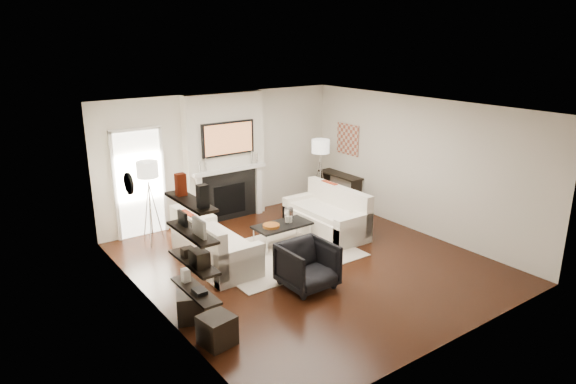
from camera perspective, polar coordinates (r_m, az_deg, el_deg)
room_envelope at (r=8.62m, az=2.34°, el=0.32°), size 6.00×6.00×6.00m
chimney_breast at (r=10.95m, az=-7.01°, el=3.85°), size 1.80×0.25×2.70m
fireplace_surround at (r=11.05m, az=-6.51°, el=-0.47°), size 1.30×0.02×1.04m
firebox at (r=11.07m, az=-6.49°, el=-0.83°), size 0.75×0.02×0.65m
mantel_pilaster_l at (r=10.70m, az=-9.79°, el=-1.04°), size 0.12×0.08×1.10m
mantel_pilaster_r at (r=11.37m, az=-3.29°, el=0.27°), size 0.12×0.08×1.10m
mantel_shelf at (r=10.84m, az=-6.49°, el=2.48°), size 1.70×0.18×0.07m
tv_body at (r=10.72m, az=-6.67°, el=5.93°), size 1.20×0.06×0.70m
tv_screen at (r=10.69m, az=-6.59°, el=5.90°), size 1.10×0.00×0.62m
candlestick_l_tall at (r=10.56m, az=-9.14°, el=3.01°), size 0.04×0.04×0.30m
candlestick_l_short at (r=10.51m, az=-9.77°, el=2.75°), size 0.04×0.04×0.24m
candlestick_r_tall at (r=11.08m, az=-4.07°, el=3.85°), size 0.04×0.04×0.30m
candlestick_r_short at (r=11.15m, az=-3.49°, el=3.79°), size 0.04×0.04×0.24m
hallway_panel at (r=10.39m, az=-16.18°, el=0.85°), size 0.90×0.02×2.10m
door_trim_l at (r=10.23m, az=-18.65°, el=0.37°), size 0.06×0.06×2.16m
door_trim_r at (r=10.53m, az=-13.70°, el=1.26°), size 0.06×0.06×2.16m
door_trim_top at (r=10.13m, az=-16.64°, el=6.69°), size 1.02×0.06×0.06m
rug at (r=9.43m, az=-0.81°, el=-6.88°), size 2.60×2.00×0.01m
loveseat_left_base at (r=9.02m, az=-8.00°, el=-6.79°), size 0.85×1.80×0.42m
loveseat_left_back at (r=8.76m, az=-10.03°, el=-5.38°), size 0.18×1.80×0.80m
loveseat_left_arm_n at (r=8.33m, az=-5.37°, el=-8.09°), size 0.85×0.18×0.60m
loveseat_left_arm_s at (r=9.66m, az=-10.30°, el=-4.67°), size 0.85×0.18×0.60m
loveseat_left_cushion at (r=8.94m, az=-7.79°, el=-5.19°), size 0.63×1.44×0.10m
pillow_left_orange at (r=8.94m, az=-10.94°, el=-3.56°), size 0.10×0.42×0.42m
pillow_left_charcoal at (r=8.44m, az=-9.19°, el=-4.81°), size 0.10×0.40×0.40m
loveseat_right_base at (r=10.34m, az=4.19°, el=-3.47°), size 0.85×1.80×0.42m
loveseat_right_back at (r=10.44m, az=5.64°, el=-1.46°), size 0.18×1.80×0.80m
loveseat_right_arm_n at (r=9.75m, az=7.26°, el=-4.32°), size 0.85×0.18×0.60m
loveseat_right_arm_s at (r=10.91m, az=1.47°, el=-1.82°), size 0.85×0.18×0.60m
loveseat_right_cushion at (r=10.22m, az=4.00°, el=-2.17°), size 0.63×1.44×0.10m
pillow_right_orange at (r=10.60m, az=4.60°, el=-0.00°), size 0.10×0.42×0.42m
pillow_right_charcoal at (r=10.17m, az=6.78°, el=-0.86°), size 0.10×0.40×0.40m
coffee_table at (r=9.67m, az=-0.65°, el=-3.72°), size 1.10×0.55×0.04m
coffee_leg_nw at (r=9.32m, az=-2.38°, el=-5.95°), size 0.02×0.02×0.38m
coffee_leg_ne at (r=9.86m, az=2.48°, el=-4.62°), size 0.02×0.02×0.38m
coffee_leg_sw at (r=9.66m, az=-3.83°, el=-5.11°), size 0.02×0.02×0.38m
coffee_leg_se at (r=10.19m, az=0.95°, el=-3.88°), size 0.02×0.02×0.38m
hurricane_glass at (r=9.70m, az=0.08°, el=-2.65°), size 0.17×0.17×0.30m
hurricane_candle at (r=9.72m, az=0.08°, el=-3.01°), size 0.09×0.09×0.13m
copper_bowl at (r=9.52m, az=-1.88°, el=-3.77°), size 0.31×0.31×0.05m
armchair at (r=8.12m, az=2.19°, el=-7.95°), size 0.79×0.74×0.80m
lamp_left_post at (r=10.08m, az=-14.99°, el=-2.24°), size 0.02×0.02×1.20m
lamp_left_shade at (r=9.83m, az=-15.37°, el=2.44°), size 0.40×0.40×0.30m
lamp_left_leg_a at (r=10.11m, az=-14.41°, el=-2.13°), size 0.25×0.02×1.23m
lamp_left_leg_b at (r=10.14m, az=-15.48°, el=-2.15°), size 0.14×0.22×1.23m
lamp_left_leg_c at (r=9.97m, az=-15.09°, el=-2.45°), size 0.14×0.22×1.23m
lamp_right_post at (r=11.71m, az=3.57°, el=1.02°), size 0.02×0.02×1.20m
lamp_right_shade at (r=11.50m, az=3.64°, el=5.09°), size 0.40×0.40×0.30m
lamp_right_leg_a at (r=11.77m, az=3.98°, el=1.11°), size 0.25×0.02×1.23m
lamp_right_leg_b at (r=11.74m, az=3.06°, el=1.08°), size 0.14×0.22×1.23m
lamp_right_leg_c at (r=11.60m, az=3.65°, el=0.87°), size 0.14×0.22×1.23m
console_top at (r=11.92m, az=5.84°, el=1.91°), size 0.35×1.20×0.04m
console_leg_n at (r=11.64m, az=7.58°, el=-0.46°), size 0.30×0.04×0.71m
console_leg_s at (r=12.42m, az=4.11°, el=0.78°), size 0.30×0.04×0.71m
wall_art at (r=11.81m, az=6.67°, el=5.83°), size 0.03×0.70×0.70m
shelf_bottom at (r=6.79m, az=-10.25°, el=-10.73°), size 0.25×1.00×0.03m
shelf_lower at (r=6.61m, az=-10.44°, el=-7.66°), size 0.25×1.00×0.04m
shelf_upper at (r=6.46m, az=-10.62°, el=-4.43°), size 0.25×1.00×0.04m
shelf_top at (r=6.32m, az=-10.82°, el=-1.06°), size 0.25×1.00×0.04m
decor_magfile_a at (r=5.97m, az=-9.46°, el=-0.48°), size 0.12×0.10×0.28m
decor_magfile_b at (r=6.49m, az=-11.83°, el=0.82°), size 0.12×0.10×0.28m
decor_frame_a at (r=6.23m, az=-9.84°, el=-3.94°), size 0.04×0.30×0.22m
decor_frame_b at (r=6.64m, az=-11.64°, el=-2.89°), size 0.04×0.22×0.18m
decor_wine_rack at (r=6.42m, az=-9.81°, el=-7.25°), size 0.18×0.25×0.20m
decor_box_small at (r=6.72m, az=-11.08°, el=-6.56°), size 0.15×0.12×0.12m
decor_books at (r=6.67m, az=-9.80°, el=-10.82°), size 0.14×0.20×0.05m
decor_box_tall at (r=6.96m, az=-11.29°, el=-9.06°), size 0.10×0.10×0.18m
clock_rim at (r=8.04m, az=-17.28°, el=0.90°), size 0.04×0.34×0.34m
clock_face at (r=8.05m, az=-17.11°, el=0.93°), size 0.01×0.29×0.29m
ottoman_near at (r=7.47m, az=-10.66°, el=-12.37°), size 0.53×0.53×0.40m
ottoman_far at (r=6.89m, az=-7.89°, el=-14.95°), size 0.46×0.46×0.40m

